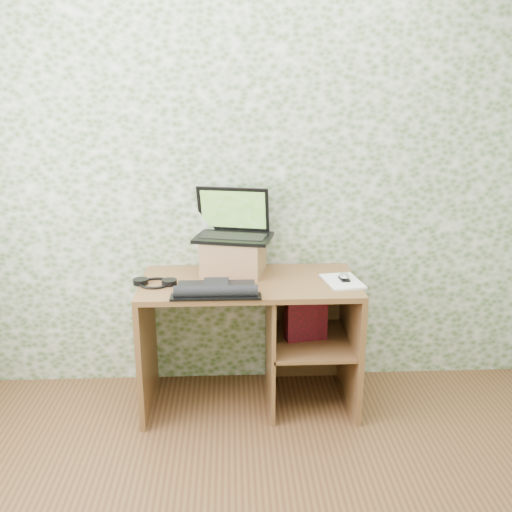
{
  "coord_description": "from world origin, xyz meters",
  "views": [
    {
      "loc": [
        -0.1,
        -1.55,
        1.79
      ],
      "look_at": [
        0.04,
        1.39,
        0.91
      ],
      "focal_mm": 40.0,
      "sensor_mm": 36.0,
      "label": 1
    }
  ],
  "objects_px": {
    "riser": "(234,256)",
    "notepad": "(342,282)",
    "laptop": "(233,226)",
    "desk": "(263,323)",
    "keyboard": "(216,289)"
  },
  "relations": [
    {
      "from": "laptop",
      "to": "keyboard",
      "type": "bearing_deg",
      "value": -89.99
    },
    {
      "from": "riser",
      "to": "laptop",
      "type": "xyz_separation_m",
      "value": [
        -0.0,
        0.05,
        0.17
      ]
    },
    {
      "from": "laptop",
      "to": "notepad",
      "type": "bearing_deg",
      "value": -8.7
    },
    {
      "from": "desk",
      "to": "notepad",
      "type": "distance_m",
      "value": 0.52
    },
    {
      "from": "riser",
      "to": "keyboard",
      "type": "height_order",
      "value": "riser"
    },
    {
      "from": "desk",
      "to": "laptop",
      "type": "relative_size",
      "value": 2.51
    },
    {
      "from": "desk",
      "to": "laptop",
      "type": "bearing_deg",
      "value": 135.15
    },
    {
      "from": "notepad",
      "to": "keyboard",
      "type": "bearing_deg",
      "value": -177.61
    },
    {
      "from": "riser",
      "to": "notepad",
      "type": "distance_m",
      "value": 0.63
    },
    {
      "from": "keyboard",
      "to": "notepad",
      "type": "bearing_deg",
      "value": 11.81
    },
    {
      "from": "desk",
      "to": "riser",
      "type": "relative_size",
      "value": 3.6
    },
    {
      "from": "desk",
      "to": "riser",
      "type": "xyz_separation_m",
      "value": [
        -0.16,
        0.12,
        0.37
      ]
    },
    {
      "from": "laptop",
      "to": "keyboard",
      "type": "relative_size",
      "value": 1.03
    },
    {
      "from": "riser",
      "to": "laptop",
      "type": "height_order",
      "value": "laptop"
    },
    {
      "from": "desk",
      "to": "keyboard",
      "type": "relative_size",
      "value": 2.58
    }
  ]
}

